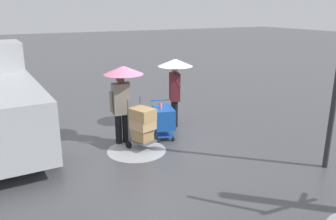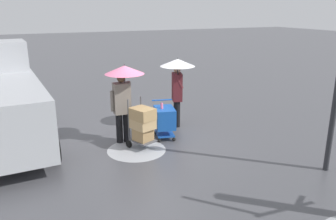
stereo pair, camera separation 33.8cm
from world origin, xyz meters
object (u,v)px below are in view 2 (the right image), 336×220
Objects in this scene: pedestrian_pink_side at (177,76)px; pedestrian_black_side at (123,85)px; cargo_van_parked_right at (0,101)px; shopping_cart_vendor at (165,119)px; hand_dolly_boxes at (142,124)px.

pedestrian_pink_side is 1.00× the size of pedestrian_black_side.
pedestrian_black_side is (-3.01, 1.28, 0.41)m from cargo_van_parked_right.
pedestrian_pink_side is (-0.76, -0.75, 1.02)m from shopping_cart_vendor.
hand_dolly_boxes is at bearing 36.73° from pedestrian_pink_side.
hand_dolly_boxes is at bearing 113.96° from pedestrian_black_side.
shopping_cart_vendor is 0.79× the size of hand_dolly_boxes.
hand_dolly_boxes is 1.14m from pedestrian_black_side.
hand_dolly_boxes is (-3.29, 1.91, -0.50)m from cargo_van_parked_right.
pedestrian_black_side is (1.86, 0.56, 0.00)m from pedestrian_pink_side.
pedestrian_pink_side is (-1.58, -1.18, 0.91)m from hand_dolly_boxes.
pedestrian_pink_side is at bearing -135.61° from shopping_cart_vendor.
cargo_van_parked_right is at bearing -30.12° from hand_dolly_boxes.
pedestrian_pink_side is at bearing -143.27° from hand_dolly_boxes.
shopping_cart_vendor is at bearing 44.39° from pedestrian_pink_side.
pedestrian_pink_side is at bearing 171.51° from cargo_van_parked_right.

